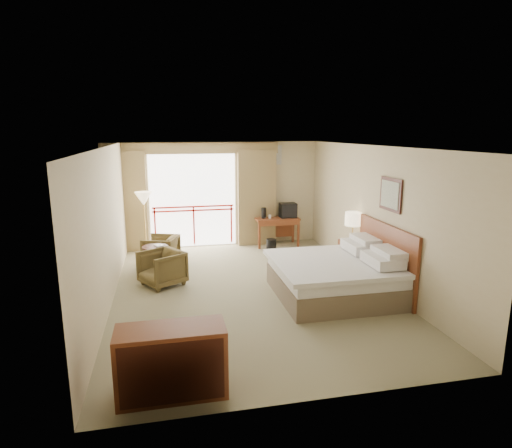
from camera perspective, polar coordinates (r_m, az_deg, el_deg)
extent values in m
plane|color=#837C59|center=(8.25, -0.82, -8.79)|extent=(7.00, 7.00, 0.00)
plane|color=white|center=(7.70, -0.89, 10.30)|extent=(7.00, 7.00, 0.00)
plane|color=beige|center=(11.27, -4.35, 4.00)|extent=(5.00, 0.00, 5.00)
plane|color=beige|center=(4.61, 7.77, -8.37)|extent=(5.00, 0.00, 5.00)
plane|color=beige|center=(7.79, -19.21, -0.40)|extent=(0.00, 7.00, 7.00)
plane|color=beige|center=(8.70, 15.52, 1.12)|extent=(0.00, 7.00, 7.00)
plane|color=white|center=(11.19, -8.39, 3.08)|extent=(2.40, 0.00, 2.40)
cube|color=red|center=(11.21, -8.34, 1.80)|extent=(2.09, 0.03, 0.04)
cube|color=red|center=(11.20, -8.35, 2.30)|extent=(2.09, 0.03, 0.04)
cube|color=red|center=(11.28, -13.30, -0.42)|extent=(0.04, 0.03, 1.00)
cube|color=red|center=(11.29, -8.28, -0.20)|extent=(0.04, 0.03, 1.00)
cube|color=red|center=(11.40, -3.31, 0.03)|extent=(0.04, 0.03, 1.00)
cube|color=olive|center=(11.07, -16.90, 2.84)|extent=(1.00, 0.26, 2.50)
cube|color=olive|center=(11.28, 0.05, 3.54)|extent=(1.00, 0.26, 2.50)
cube|color=olive|center=(10.96, -8.57, 9.98)|extent=(4.40, 0.22, 0.28)
cube|color=silver|center=(11.39, 2.17, 9.18)|extent=(0.50, 0.04, 0.50)
cube|color=brown|center=(8.04, 10.32, -8.05)|extent=(2.05, 2.00, 0.40)
cube|color=white|center=(7.94, 10.40, -6.02)|extent=(2.01, 1.96, 0.22)
cube|color=white|center=(7.89, 10.10, -5.15)|extent=(2.09, 2.06, 0.08)
cube|color=white|center=(7.77, 16.54, -4.59)|extent=(0.50, 0.75, 0.18)
cube|color=white|center=(8.54, 13.68, -2.92)|extent=(0.50, 0.75, 0.18)
cube|color=white|center=(7.80, 17.44, -3.67)|extent=(0.40, 0.70, 0.14)
cube|color=white|center=(8.56, 14.51, -2.08)|extent=(0.40, 0.70, 0.14)
cube|color=maroon|center=(8.33, 16.90, -4.42)|extent=(0.06, 2.10, 1.30)
cube|color=black|center=(8.08, 17.52, 3.77)|extent=(0.03, 0.72, 0.60)
cube|color=silver|center=(8.07, 17.40, 3.77)|extent=(0.01, 0.60, 0.48)
cube|color=maroon|center=(9.40, 12.72, -4.29)|extent=(0.49, 0.58, 0.67)
cylinder|color=tan|center=(9.34, 12.70, -2.00)|extent=(0.14, 0.14, 0.04)
cylinder|color=tan|center=(9.30, 12.75, -0.91)|extent=(0.03, 0.03, 0.36)
cylinder|color=#FFE5B2|center=(9.24, 12.83, 0.68)|extent=(0.34, 0.34, 0.28)
cube|color=black|center=(9.14, 12.93, -2.30)|extent=(0.22, 0.19, 0.09)
cube|color=maroon|center=(11.21, 2.79, 0.72)|extent=(1.14, 0.55, 0.05)
cube|color=maroon|center=(10.95, 0.45, -1.54)|extent=(0.06, 0.06, 0.70)
cube|color=maroon|center=(11.21, 5.65, -1.26)|extent=(0.06, 0.06, 0.70)
cube|color=maroon|center=(11.40, -0.07, -0.98)|extent=(0.06, 0.06, 0.70)
cube|color=maroon|center=(11.65, 4.95, -0.73)|extent=(0.06, 0.06, 0.70)
cube|color=maroon|center=(11.50, 2.47, -0.49)|extent=(1.04, 0.03, 0.52)
cube|color=maroon|center=(11.00, 3.11, 0.08)|extent=(1.04, 0.03, 0.11)
cube|color=black|center=(11.25, 4.28, 1.83)|extent=(0.42, 0.33, 0.39)
cube|color=black|center=(11.10, 4.51, 1.68)|extent=(0.39, 0.02, 0.31)
cylinder|color=black|center=(11.10, 1.05, 1.44)|extent=(0.17, 0.17, 0.28)
cylinder|color=white|center=(11.10, 1.86, 0.98)|extent=(0.09, 0.09, 0.11)
cylinder|color=black|center=(10.75, 2.05, -2.86)|extent=(0.32, 0.32, 0.32)
imported|color=#4C3E21|center=(10.04, -12.47, -5.20)|extent=(0.91, 0.90, 0.65)
imported|color=#4C3E21|center=(8.72, -12.33, -7.91)|extent=(1.03, 1.02, 0.69)
cylinder|color=black|center=(9.24, -13.31, -3.05)|extent=(0.54, 0.54, 0.04)
cylinder|color=black|center=(9.32, -13.22, -4.73)|extent=(0.07, 0.07, 0.54)
cylinder|color=black|center=(9.40, -13.14, -6.31)|extent=(0.39, 0.39, 0.03)
imported|color=white|center=(9.23, -13.31, -2.92)|extent=(0.23, 0.27, 0.02)
cylinder|color=tan|center=(10.71, -14.37, -4.11)|extent=(0.25, 0.25, 0.03)
cylinder|color=tan|center=(10.55, -14.56, -0.62)|extent=(0.03, 0.03, 1.36)
cone|color=#FFE5B2|center=(10.41, -14.78, 3.28)|extent=(0.40, 0.40, 0.32)
cube|color=maroon|center=(5.19, -11.17, -17.53)|extent=(1.23, 0.51, 0.82)
cube|color=black|center=(4.96, -11.11, -18.99)|extent=(1.13, 0.02, 0.72)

